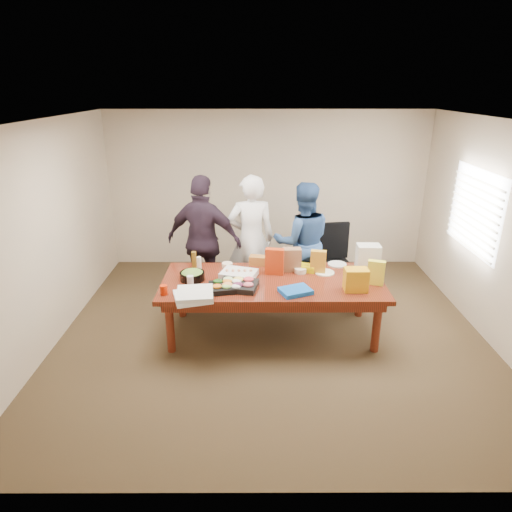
{
  "coord_description": "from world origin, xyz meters",
  "views": [
    {
      "loc": [
        -0.22,
        -5.15,
        3.07
      ],
      "look_at": [
        -0.21,
        0.1,
        1.04
      ],
      "focal_mm": 31.2,
      "sensor_mm": 36.0,
      "label": 1
    }
  ],
  "objects_px": {
    "sheet_cake": "(239,274)",
    "salad_bowl": "(192,276)",
    "person_center": "(251,239)",
    "conference_table": "(272,307)",
    "person_right": "(302,242)",
    "office_chair": "(335,263)"
  },
  "relations": [
    {
      "from": "office_chair",
      "to": "salad_bowl",
      "type": "distance_m",
      "value": 2.33
    },
    {
      "from": "person_center",
      "to": "salad_bowl",
      "type": "bearing_deg",
      "value": 46.47
    },
    {
      "from": "office_chair",
      "to": "person_right",
      "type": "bearing_deg",
      "value": -178.39
    },
    {
      "from": "person_right",
      "to": "person_center",
      "type": "bearing_deg",
      "value": -2.17
    },
    {
      "from": "person_right",
      "to": "salad_bowl",
      "type": "bearing_deg",
      "value": 30.65
    },
    {
      "from": "person_right",
      "to": "office_chair",
      "type": "bearing_deg",
      "value": -173.24
    },
    {
      "from": "sheet_cake",
      "to": "salad_bowl",
      "type": "height_order",
      "value": "salad_bowl"
    },
    {
      "from": "person_center",
      "to": "office_chair",
      "type": "bearing_deg",
      "value": 178.03
    },
    {
      "from": "office_chair",
      "to": "sheet_cake",
      "type": "height_order",
      "value": "office_chair"
    },
    {
      "from": "conference_table",
      "to": "person_center",
      "type": "bearing_deg",
      "value": 105.21
    },
    {
      "from": "person_right",
      "to": "salad_bowl",
      "type": "distance_m",
      "value": 1.82
    },
    {
      "from": "conference_table",
      "to": "person_center",
      "type": "height_order",
      "value": "person_center"
    },
    {
      "from": "person_right",
      "to": "sheet_cake",
      "type": "distance_m",
      "value": 1.3
    },
    {
      "from": "person_right",
      "to": "conference_table",
      "type": "bearing_deg",
      "value": 61.7
    },
    {
      "from": "sheet_cake",
      "to": "person_right",
      "type": "bearing_deg",
      "value": 62.99
    },
    {
      "from": "sheet_cake",
      "to": "salad_bowl",
      "type": "xyz_separation_m",
      "value": [
        -0.59,
        -0.09,
        0.01
      ]
    },
    {
      "from": "conference_table",
      "to": "sheet_cake",
      "type": "relative_size",
      "value": 6.37
    },
    {
      "from": "salad_bowl",
      "to": "person_center",
      "type": "bearing_deg",
      "value": 53.48
    },
    {
      "from": "conference_table",
      "to": "person_right",
      "type": "xyz_separation_m",
      "value": [
        0.48,
        1.04,
        0.52
      ]
    },
    {
      "from": "person_center",
      "to": "salad_bowl",
      "type": "height_order",
      "value": "person_center"
    },
    {
      "from": "salad_bowl",
      "to": "person_right",
      "type": "bearing_deg",
      "value": 34.17
    },
    {
      "from": "person_center",
      "to": "sheet_cake",
      "type": "relative_size",
      "value": 4.34
    }
  ]
}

